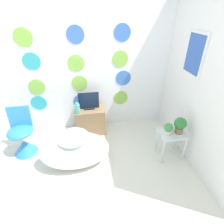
{
  "coord_description": "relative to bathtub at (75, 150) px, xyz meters",
  "views": [
    {
      "loc": [
        0.13,
        -1.33,
        2.13
      ],
      "look_at": [
        0.46,
        0.81,
        0.8
      ],
      "focal_mm": 28.0,
      "sensor_mm": 36.0,
      "label": 1
    }
  ],
  "objects": [
    {
      "name": "potted_plant_right",
      "position": [
        1.58,
        -0.05,
        0.33
      ],
      "size": [
        0.18,
        0.18,
        0.26
      ],
      "color": "#8C6B4C",
      "rests_on": "side_table"
    },
    {
      "name": "ground_plane",
      "position": [
        0.13,
        -0.66,
        -0.28
      ],
      "size": [
        12.0,
        12.0,
        0.0
      ],
      "primitive_type": "plane",
      "color": "silver"
    },
    {
      "name": "wall_back_dotted",
      "position": [
        0.13,
        1.05,
        1.02
      ],
      "size": [
        4.28,
        0.05,
        2.6
      ],
      "color": "white",
      "rests_on": "ground_plane"
    },
    {
      "name": "bathtub",
      "position": [
        0.0,
        0.0,
        0.0
      ],
      "size": [
        1.04,
        0.55,
        0.55
      ],
      "color": "white",
      "rests_on": "ground_plane"
    },
    {
      "name": "vase",
      "position": [
        0.06,
        0.69,
        0.32
      ],
      "size": [
        0.09,
        0.09,
        0.2
      ],
      "color": "#51B2AD",
      "rests_on": "tv_cabinet"
    },
    {
      "name": "wall_right",
      "position": [
        1.79,
        0.19,
        1.03
      ],
      "size": [
        0.06,
        2.69,
        2.6
      ],
      "color": "white",
      "rests_on": "ground_plane"
    },
    {
      "name": "tv",
      "position": [
        0.27,
        0.81,
        0.37
      ],
      "size": [
        0.36,
        0.12,
        0.32
      ],
      "color": "black",
      "rests_on": "tv_cabinet"
    },
    {
      "name": "side_table",
      "position": [
        1.49,
        -0.05,
        0.09
      ],
      "size": [
        0.4,
        0.31,
        0.46
      ],
      "color": "silver",
      "rests_on": "ground_plane"
    },
    {
      "name": "tv_cabinet",
      "position": [
        0.27,
        0.81,
        -0.02
      ],
      "size": [
        0.54,
        0.38,
        0.51
      ],
      "color": "#8E704C",
      "rests_on": "ground_plane"
    },
    {
      "name": "potted_plant_left",
      "position": [
        1.4,
        -0.06,
        0.29
      ],
      "size": [
        0.13,
        0.13,
        0.19
      ],
      "color": "beige",
      "rests_on": "side_table"
    },
    {
      "name": "chair",
      "position": [
        -0.85,
        0.4,
        -0.01
      ],
      "size": [
        0.4,
        0.4,
        0.79
      ],
      "color": "#338CE0",
      "rests_on": "ground_plane"
    }
  ]
}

